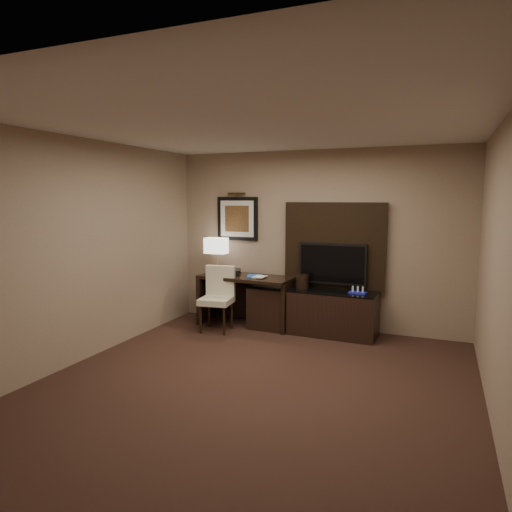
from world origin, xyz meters
The scene contains 19 objects.
floor centered at (0.00, 0.00, -0.01)m, with size 4.50×5.00×0.01m, color black.
ceiling centered at (0.00, 0.00, 2.70)m, with size 4.50×5.00×0.01m, color silver.
wall_back centered at (0.00, 2.50, 1.35)m, with size 4.50×0.01×2.70m, color gray.
wall_front centered at (0.00, -2.50, 1.35)m, with size 4.50×0.01×2.70m, color gray.
wall_left centered at (-2.25, 0.00, 1.35)m, with size 0.01×5.00×2.70m, color gray.
wall_right centered at (2.25, 0.00, 1.35)m, with size 0.01×5.00×2.70m, color gray.
desk centered at (-1.01, 2.15, 0.39)m, with size 1.46×0.62×0.78m, color black.
credenza centered at (0.04, 2.15, 0.33)m, with size 1.89×0.52×0.65m, color black.
tv_wall_panel centered at (0.30, 2.44, 1.27)m, with size 1.50×0.12×1.30m, color black.
tv centered at (0.30, 2.34, 1.02)m, with size 1.00×0.08×0.60m, color black.
artwork centered at (-1.30, 2.48, 1.65)m, with size 0.70×0.04×0.70m, color black.
picture_light centered at (-1.30, 2.44, 2.05)m, with size 0.04×0.04×0.30m, color #412C15.
desk_chair centered at (-1.29, 1.69, 0.47)m, with size 0.45×0.52×0.95m, color #EDE8C6, non-canonical shape.
table_lamp centered at (-1.56, 2.22, 1.07)m, with size 0.36×0.20×0.58m, color #9A8060, non-canonical shape.
desk_phone centered at (-1.21, 2.12, 0.83)m, with size 0.19×0.17×0.10m, color black, non-canonical shape.
blue_folder centered at (-0.86, 2.13, 0.79)m, with size 0.22×0.29×0.02m, color #194EA5.
book centered at (-0.85, 2.08, 0.90)m, with size 0.18×0.02×0.24m, color tan.
ice_bucket centered at (-0.11, 2.16, 0.75)m, with size 0.19×0.19×0.21m, color black.
minibar_tray centered at (0.72, 2.12, 0.69)m, with size 0.24×0.14×0.09m, color #1B23B4, non-canonical shape.
Camera 1 is at (1.77, -4.24, 1.98)m, focal length 32.00 mm.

